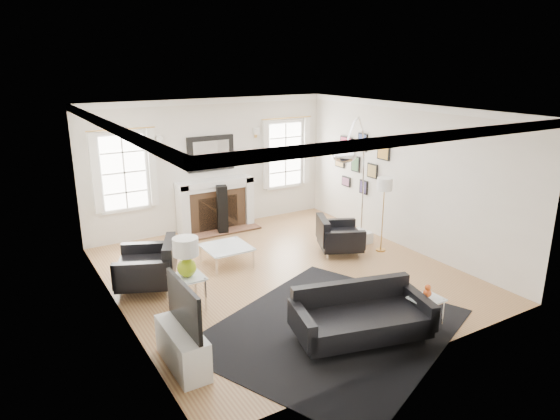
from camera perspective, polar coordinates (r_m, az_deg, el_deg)
floor at (r=8.72m, az=0.35°, el=-7.28°), size 6.00×6.00×0.00m
back_wall at (r=10.86m, az=-7.94°, el=5.16°), size 5.50×0.04×2.80m
front_wall at (r=6.02m, az=15.45°, el=-4.82°), size 5.50×0.04×2.80m
left_wall at (r=7.27m, az=-18.49°, el=-1.37°), size 0.04×6.00×2.80m
right_wall at (r=9.92m, az=14.08°, el=3.72°), size 0.04×6.00×2.80m
ceiling at (r=8.00m, az=0.38°, el=11.36°), size 5.50×6.00×0.02m
crown_molding at (r=8.01m, az=0.38°, el=10.93°), size 5.50×6.00×0.12m
fireplace at (r=10.87m, az=-7.32°, el=0.54°), size 1.70×0.69×1.11m
mantel_mirror at (r=10.77m, az=-7.90°, el=6.42°), size 1.05×0.07×0.75m
window_left at (r=10.23m, az=-17.41°, el=4.17°), size 1.24×0.15×1.62m
window_right at (r=11.63m, az=0.59°, el=6.39°), size 1.24×0.15×1.62m
gallery_wall at (r=10.80m, az=9.17°, el=5.77°), size 0.04×1.73×1.29m
tv_unit at (r=6.27m, az=-11.06°, el=-14.55°), size 0.35×1.00×1.09m
area_rug at (r=7.07m, az=6.03°, el=-13.43°), size 4.18×3.89×0.01m
sofa at (r=6.78m, az=9.09°, el=-11.96°), size 1.93×1.23×0.58m
armchair_left at (r=8.29m, az=-14.65°, el=-6.36°), size 1.20×1.26×0.67m
armchair_right at (r=9.57m, az=6.56°, el=-3.06°), size 1.05×1.11×0.59m
coffee_table at (r=9.01m, az=-6.14°, el=-4.34°), size 0.80×0.80×0.35m
side_table_left at (r=7.53m, az=-10.51°, el=-8.19°), size 0.47×0.47×0.52m
nesting_table at (r=7.16m, az=16.36°, el=-10.44°), size 0.43×0.36×0.47m
gourd_lamp at (r=7.35m, az=-10.69°, el=-5.02°), size 0.37×0.37×0.60m
orange_vase at (r=7.07m, az=16.50°, el=-8.93°), size 0.11×0.11×0.18m
arc_floor_lamp at (r=8.94m, az=8.51°, el=3.06°), size 1.91×1.77×2.71m
stick_floor_lamp at (r=9.55m, az=11.86°, el=2.47°), size 0.29×0.29×1.45m
speaker_tower at (r=10.58m, az=-6.61°, el=0.00°), size 0.26×0.26×1.05m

